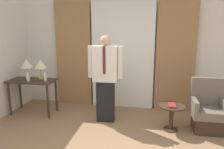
% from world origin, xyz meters
% --- Properties ---
extents(wall_back, '(10.00, 0.06, 2.70)m').
position_xyz_m(wall_back, '(0.00, 2.80, 1.35)').
color(wall_back, silver).
rests_on(wall_back, ground_plane).
extents(curtain_sheer_center, '(1.49, 0.06, 2.58)m').
position_xyz_m(curtain_sheer_center, '(0.00, 2.67, 1.29)').
color(curtain_sheer_center, white).
rests_on(curtain_sheer_center, ground_plane).
extents(curtain_drape_left, '(0.88, 0.06, 2.58)m').
position_xyz_m(curtain_drape_left, '(-1.23, 2.67, 1.29)').
color(curtain_drape_left, '#997047').
rests_on(curtain_drape_left, ground_plane).
extents(curtain_drape_right, '(0.88, 0.06, 2.58)m').
position_xyz_m(curtain_drape_right, '(1.23, 2.67, 1.29)').
color(curtain_drape_right, '#997047').
rests_on(curtain_drape_right, ground_plane).
extents(desk, '(1.04, 0.55, 0.78)m').
position_xyz_m(desk, '(-1.95, 1.90, 0.65)').
color(desk, '#38281E').
rests_on(desk, ground_plane).
extents(table_lamp_left, '(0.28, 0.28, 0.45)m').
position_xyz_m(table_lamp_left, '(-2.12, 2.01, 1.13)').
color(table_lamp_left, tan).
rests_on(table_lamp_left, desk).
extents(table_lamp_right, '(0.28, 0.28, 0.45)m').
position_xyz_m(table_lamp_right, '(-1.79, 2.01, 1.13)').
color(table_lamp_right, tan).
rests_on(table_lamp_right, desk).
extents(bottle_near_edge, '(0.08, 0.08, 0.21)m').
position_xyz_m(bottle_near_edge, '(-1.99, 1.79, 0.87)').
color(bottle_near_edge, silver).
rests_on(bottle_near_edge, desk).
extents(bottle_by_lamp, '(0.06, 0.06, 0.22)m').
position_xyz_m(bottle_by_lamp, '(-1.62, 1.87, 0.87)').
color(bottle_by_lamp, silver).
rests_on(bottle_by_lamp, desk).
extents(person, '(0.72, 0.24, 1.79)m').
position_xyz_m(person, '(-0.23, 1.76, 0.97)').
color(person, black).
rests_on(person, ground_plane).
extents(armchair, '(0.61, 0.53, 1.00)m').
position_xyz_m(armchair, '(1.77, 1.66, 0.37)').
color(armchair, '#38281E').
rests_on(armchair, ground_plane).
extents(side_table, '(0.50, 0.50, 0.50)m').
position_xyz_m(side_table, '(1.10, 1.55, 0.34)').
color(side_table, '#38281E').
rests_on(side_table, ground_plane).
extents(book, '(0.14, 0.26, 0.03)m').
position_xyz_m(book, '(1.09, 1.53, 0.52)').
color(book, maroon).
rests_on(book, side_table).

